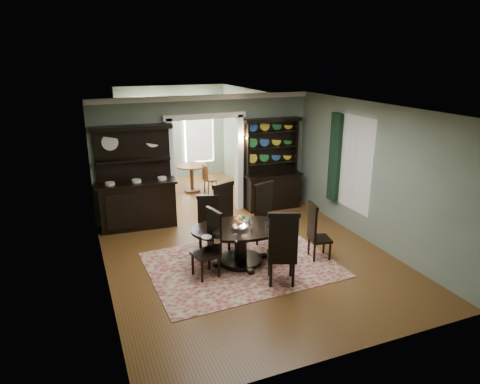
{
  "coord_description": "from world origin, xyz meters",
  "views": [
    {
      "loc": [
        -3.09,
        -7.0,
        3.93
      ],
      "look_at": [
        -0.03,
        0.6,
        1.28
      ],
      "focal_mm": 32.0,
      "sensor_mm": 36.0,
      "label": 1
    }
  ],
  "objects_px": {
    "sideboard": "(137,193)",
    "parlor_table": "(192,174)",
    "dining_table": "(241,238)",
    "welsh_dresser": "(272,176)"
  },
  "relations": [
    {
      "from": "welsh_dresser",
      "to": "parlor_table",
      "type": "relative_size",
      "value": 2.72
    },
    {
      "from": "dining_table",
      "to": "welsh_dresser",
      "type": "xyz_separation_m",
      "value": [
        1.97,
        2.69,
        0.33
      ]
    },
    {
      "from": "welsh_dresser",
      "to": "parlor_table",
      "type": "distance_m",
      "value": 2.68
    },
    {
      "from": "dining_table",
      "to": "sideboard",
      "type": "xyz_separation_m",
      "value": [
        -1.55,
        2.67,
        0.31
      ]
    },
    {
      "from": "sideboard",
      "to": "welsh_dresser",
      "type": "relative_size",
      "value": 1.01
    },
    {
      "from": "dining_table",
      "to": "sideboard",
      "type": "relative_size",
      "value": 0.88
    },
    {
      "from": "dining_table",
      "to": "sideboard",
      "type": "distance_m",
      "value": 3.1
    },
    {
      "from": "dining_table",
      "to": "welsh_dresser",
      "type": "relative_size",
      "value": 0.89
    },
    {
      "from": "dining_table",
      "to": "parlor_table",
      "type": "xyz_separation_m",
      "value": [
        0.38,
        4.81,
        0.0
      ]
    },
    {
      "from": "sideboard",
      "to": "parlor_table",
      "type": "height_order",
      "value": "sideboard"
    }
  ]
}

